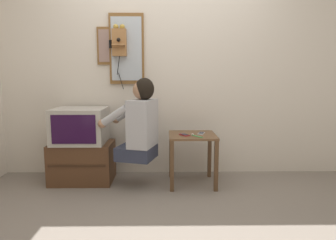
# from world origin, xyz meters

# --- Properties ---
(ground_plane) EXTENTS (14.00, 14.00, 0.00)m
(ground_plane) POSITION_xyz_m (0.00, 0.00, 0.00)
(ground_plane) COLOR slate
(wall_back) EXTENTS (6.80, 0.05, 2.55)m
(wall_back) POSITION_xyz_m (0.00, 1.07, 1.27)
(wall_back) COLOR beige
(wall_back) RESTS_ON ground_plane
(side_table) EXTENTS (0.50, 0.50, 0.55)m
(side_table) POSITION_xyz_m (0.32, 0.64, 0.43)
(side_table) COLOR brown
(side_table) RESTS_ON ground_plane
(person) EXTENTS (0.61, 0.52, 0.84)m
(person) POSITION_xyz_m (-0.23, 0.54, 0.69)
(person) COLOR #2D3347
(person) RESTS_ON ground_plane
(tv_stand) EXTENTS (0.66, 0.45, 0.44)m
(tv_stand) POSITION_xyz_m (-0.89, 0.73, 0.22)
(tv_stand) COLOR #51331E
(tv_stand) RESTS_ON ground_plane
(television) EXTENTS (0.55, 0.51, 0.38)m
(television) POSITION_xyz_m (-0.90, 0.74, 0.63)
(television) COLOR #ADA89E
(television) RESTS_ON tv_stand
(wall_phone_antique) EXTENTS (0.20, 0.19, 0.73)m
(wall_phone_antique) POSITION_xyz_m (-0.49, 0.98, 1.55)
(wall_phone_antique) COLOR #9E6B3D
(framed_picture) EXTENTS (0.29, 0.03, 0.42)m
(framed_picture) POSITION_xyz_m (-0.61, 1.03, 1.51)
(framed_picture) COLOR brown
(wall_mirror) EXTENTS (0.40, 0.03, 0.80)m
(wall_mirror) POSITION_xyz_m (-0.41, 1.02, 1.48)
(wall_mirror) COLOR brown
(cell_phone_held) EXTENTS (0.11, 0.14, 0.01)m
(cell_phone_held) POSITION_xyz_m (0.23, 0.58, 0.55)
(cell_phone_held) COLOR maroon
(cell_phone_held) RESTS_ON side_table
(cell_phone_spare) EXTENTS (0.10, 0.14, 0.01)m
(cell_phone_spare) POSITION_xyz_m (0.42, 0.66, 0.55)
(cell_phone_spare) COLOR silver
(cell_phone_spare) RESTS_ON side_table
(toothbrush) EXTENTS (0.11, 0.14, 0.02)m
(toothbrush) POSITION_xyz_m (0.35, 0.51, 0.56)
(toothbrush) COLOR #4CBF66
(toothbrush) RESTS_ON side_table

